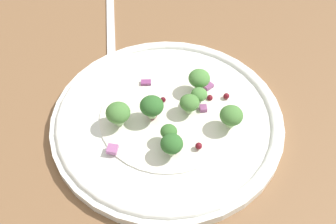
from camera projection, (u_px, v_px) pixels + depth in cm
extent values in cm
cube|color=brown|center=(177.00, 126.00, 51.60)|extent=(180.00, 180.00, 2.00)
cylinder|color=white|center=(168.00, 123.00, 49.89)|extent=(28.61, 28.61, 1.20)
torus|color=white|center=(168.00, 120.00, 49.43)|extent=(27.33, 27.33, 1.00)
cylinder|color=white|center=(168.00, 119.00, 49.35)|extent=(16.60, 16.60, 0.20)
cylinder|color=#9EC684|center=(172.00, 150.00, 45.30)|extent=(0.95, 0.95, 0.95)
ellipsoid|color=#2D6028|center=(172.00, 144.00, 44.43)|extent=(2.54, 2.54, 1.90)
cylinder|color=#9EC684|center=(230.00, 122.00, 47.80)|extent=(1.03, 1.03, 1.03)
ellipsoid|color=#477A38|center=(231.00, 115.00, 46.85)|extent=(2.75, 2.75, 2.06)
cylinder|color=#8EB77A|center=(199.00, 99.00, 50.18)|extent=(0.76, 0.76, 0.76)
ellipsoid|color=#4C843D|center=(199.00, 94.00, 49.48)|extent=(2.02, 2.02, 1.52)
cylinder|color=#8EB77A|center=(169.00, 136.00, 46.38)|extent=(0.72, 0.72, 0.72)
ellipsoid|color=#386B2D|center=(169.00, 132.00, 45.71)|extent=(1.93, 1.93, 1.45)
cylinder|color=#9EC684|center=(190.00, 112.00, 49.14)|extent=(0.90, 0.90, 0.90)
ellipsoid|color=#477A38|center=(191.00, 106.00, 48.32)|extent=(2.41, 2.41, 1.81)
cylinder|color=#ADD18E|center=(199.00, 85.00, 51.56)|extent=(1.02, 1.02, 1.02)
ellipsoid|color=#4C843D|center=(199.00, 78.00, 50.62)|extent=(2.73, 2.73, 2.05)
cylinder|color=#9EC684|center=(152.00, 112.00, 48.56)|extent=(1.07, 1.07, 1.07)
ellipsoid|color=#2D6028|center=(152.00, 105.00, 47.58)|extent=(2.85, 2.85, 2.14)
cylinder|color=#9EC684|center=(120.00, 122.00, 47.90)|extent=(1.09, 1.09, 1.09)
ellipsoid|color=#477A38|center=(118.00, 115.00, 46.90)|extent=(2.92, 2.92, 2.19)
sphere|color=maroon|center=(177.00, 149.00, 45.75)|extent=(0.79, 0.79, 0.79)
sphere|color=maroon|center=(199.00, 146.00, 46.00)|extent=(0.80, 0.80, 0.80)
sphere|color=#4C0A14|center=(163.00, 100.00, 50.64)|extent=(0.70, 0.70, 0.70)
sphere|color=maroon|center=(226.00, 96.00, 51.17)|extent=(0.77, 0.77, 0.77)
sphere|color=maroon|center=(153.00, 115.00, 49.00)|extent=(0.88, 0.88, 0.88)
sphere|color=maroon|center=(210.00, 98.00, 51.27)|extent=(0.75, 0.75, 0.75)
cube|color=#843D75|center=(146.00, 83.00, 53.02)|extent=(1.43, 1.04, 0.43)
cube|color=#A35B93|center=(112.00, 149.00, 45.83)|extent=(1.54, 1.53, 0.53)
cube|color=#934C84|center=(208.00, 86.00, 52.51)|extent=(1.58, 1.52, 0.41)
cube|color=#934C84|center=(202.00, 106.00, 50.29)|extent=(0.98, 1.02, 0.56)
cube|color=silver|center=(111.00, 25.00, 63.07)|extent=(2.86, 15.04, 0.50)
cube|color=silver|center=(112.00, 65.00, 57.09)|extent=(2.79, 3.84, 0.50)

